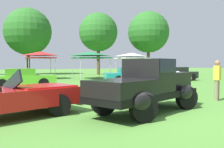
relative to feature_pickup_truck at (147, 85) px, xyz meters
The scene contains 13 objects.
ground_plane 0.96m from the feature_pickup_truck, 99.63° to the right, with size 120.00×120.00×0.00m, color #4C8433.
feature_pickup_truck is the anchor object (origin of this frame).
neighbor_convertible 4.19m from the feature_pickup_truck, 168.49° to the left, with size 4.63×3.11×1.40m.
show_car_lime 10.44m from the feature_pickup_truck, 106.86° to the left, with size 3.99×1.84×1.22m.
show_car_teal 11.80m from the feature_pickup_truck, 63.61° to the left, with size 4.84×2.76×1.22m.
show_car_charcoal 15.03m from the feature_pickup_truck, 48.48° to the left, with size 4.39×2.60×1.22m.
spectator_near_truck 4.14m from the feature_pickup_truck, 14.00° to the left, with size 0.47×0.42×1.69m.
canopy_tent_left_field 19.04m from the feature_pickup_truck, 92.00° to the left, with size 2.72×2.72×2.71m.
canopy_tent_center_field 17.80m from the feature_pickup_truck, 76.89° to the left, with size 3.32×3.32×2.71m.
canopy_tent_right_field 20.31m from the feature_pickup_truck, 63.23° to the left, with size 3.01×3.01×2.71m.
treeline_mid_left 30.08m from the feature_pickup_truck, 91.51° to the left, with size 6.41×6.41×9.09m.
treeline_center 26.95m from the feature_pickup_truck, 72.72° to the left, with size 5.21×5.21×8.36m.
treeline_mid_right 30.78m from the feature_pickup_truck, 58.09° to the left, with size 6.14×6.14×9.27m.
Camera 1 is at (-4.19, -6.50, 1.56)m, focal length 40.69 mm.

